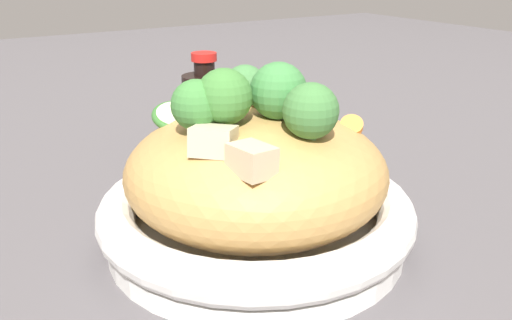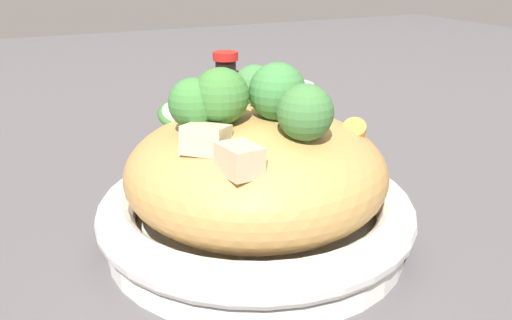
# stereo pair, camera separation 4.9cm
# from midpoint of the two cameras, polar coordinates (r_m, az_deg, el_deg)

# --- Properties ---
(ground_plane) EXTENTS (3.00, 3.00, 0.00)m
(ground_plane) POSITION_cam_midpoint_polar(r_m,az_deg,el_deg) (0.53, -2.70, -8.45)
(ground_plane) COLOR #524E51
(serving_bowl) EXTENTS (0.29, 0.29, 0.05)m
(serving_bowl) POSITION_cam_midpoint_polar(r_m,az_deg,el_deg) (0.51, -2.75, -5.84)
(serving_bowl) COLOR white
(serving_bowl) RESTS_ON ground_plane
(noodle_heap) EXTENTS (0.23, 0.23, 0.11)m
(noodle_heap) POSITION_cam_midpoint_polar(r_m,az_deg,el_deg) (0.50, -2.81, -1.20)
(noodle_heap) COLOR tan
(noodle_heap) RESTS_ON serving_bowl
(broccoli_florets) EXTENTS (0.15, 0.20, 0.08)m
(broccoli_florets) POSITION_cam_midpoint_polar(r_m,az_deg,el_deg) (0.47, -3.30, 6.28)
(broccoli_florets) COLOR #98BA77
(broccoli_florets) RESTS_ON serving_bowl
(carrot_coins) EXTENTS (0.16, 0.11, 0.03)m
(carrot_coins) POSITION_cam_midpoint_polar(r_m,az_deg,el_deg) (0.48, -3.31, 3.96)
(carrot_coins) COLOR orange
(carrot_coins) RESTS_ON serving_bowl
(zucchini_slices) EXTENTS (0.15, 0.09, 0.03)m
(zucchini_slices) POSITION_cam_midpoint_polar(r_m,az_deg,el_deg) (0.52, -5.15, 5.20)
(zucchini_slices) COLOR beige
(zucchini_slices) RESTS_ON serving_bowl
(chicken_chunks) EXTENTS (0.05, 0.08, 0.03)m
(chicken_chunks) POSITION_cam_midpoint_polar(r_m,az_deg,el_deg) (0.42, -5.95, 0.97)
(chicken_chunks) COLOR beige
(chicken_chunks) RESTS_ON serving_bowl
(soy_sauce_bottle) EXTENTS (0.06, 0.06, 0.13)m
(soy_sauce_bottle) POSITION_cam_midpoint_polar(r_m,az_deg,el_deg) (0.75, -7.05, 4.92)
(soy_sauce_bottle) COLOR black
(soy_sauce_bottle) RESTS_ON ground_plane
(drinking_glass) EXTENTS (0.08, 0.08, 0.08)m
(drinking_glass) POSITION_cam_midpoint_polar(r_m,az_deg,el_deg) (0.80, -1.06, 4.93)
(drinking_glass) COLOR silver
(drinking_glass) RESTS_ON ground_plane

